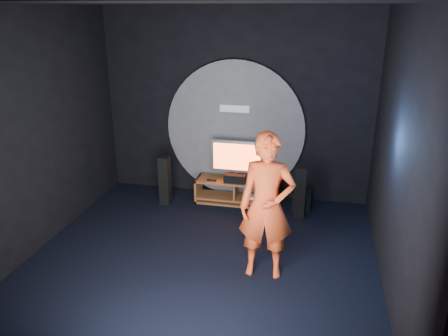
% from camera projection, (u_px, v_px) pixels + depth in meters
% --- Properties ---
extents(floor, '(5.00, 5.00, 0.00)m').
position_uv_depth(floor, '(202.00, 259.00, 6.38)').
color(floor, black).
rests_on(floor, ground).
extents(back_wall, '(5.00, 0.04, 3.50)m').
position_uv_depth(back_wall, '(236.00, 106.00, 8.07)').
color(back_wall, black).
rests_on(back_wall, ground).
extents(front_wall, '(5.00, 0.04, 3.50)m').
position_uv_depth(front_wall, '(117.00, 234.00, 3.48)').
color(front_wall, black).
rests_on(front_wall, ground).
extents(left_wall, '(0.04, 5.00, 3.50)m').
position_uv_depth(left_wall, '(32.00, 134.00, 6.27)').
color(left_wall, black).
rests_on(left_wall, ground).
extents(right_wall, '(0.04, 5.00, 3.50)m').
position_uv_depth(right_wall, '(399.00, 157.00, 5.27)').
color(right_wall, black).
rests_on(right_wall, ground).
extents(ceiling, '(5.00, 5.00, 0.01)m').
position_uv_depth(ceiling, '(197.00, 3.00, 5.17)').
color(ceiling, black).
rests_on(ceiling, back_wall).
extents(wall_disc_panel, '(2.60, 0.11, 2.60)m').
position_uv_depth(wall_disc_panel, '(235.00, 130.00, 8.17)').
color(wall_disc_panel, '#515156').
rests_on(wall_disc_panel, ground).
extents(media_console, '(1.50, 0.45, 0.45)m').
position_uv_depth(media_console, '(236.00, 193.00, 8.17)').
color(media_console, '#95602E').
rests_on(media_console, ground).
extents(tv, '(0.97, 0.22, 0.74)m').
position_uv_depth(tv, '(237.00, 158.00, 8.00)').
color(tv, '#A6A6AD').
rests_on(tv, media_console).
extents(center_speaker, '(0.40, 0.15, 0.15)m').
position_uv_depth(center_speaker, '(235.00, 179.00, 7.95)').
color(center_speaker, black).
rests_on(center_speaker, media_console).
extents(remote, '(0.18, 0.05, 0.02)m').
position_uv_depth(remote, '(212.00, 180.00, 8.05)').
color(remote, black).
rests_on(remote, media_console).
extents(tower_speaker_left, '(0.18, 0.21, 0.92)m').
position_uv_depth(tower_speaker_left, '(165.00, 180.00, 8.05)').
color(tower_speaker_left, black).
rests_on(tower_speaker_left, ground).
extents(tower_speaker_right, '(0.18, 0.21, 0.92)m').
position_uv_depth(tower_speaker_right, '(300.00, 192.00, 7.53)').
color(tower_speaker_right, black).
rests_on(tower_speaker_right, ground).
extents(subwoofer, '(0.33, 0.33, 0.36)m').
position_uv_depth(subwoofer, '(301.00, 200.00, 7.89)').
color(subwoofer, black).
rests_on(subwoofer, ground).
extents(player, '(0.76, 0.52, 2.00)m').
position_uv_depth(player, '(267.00, 207.00, 5.71)').
color(player, '#DE471E').
rests_on(player, ground).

